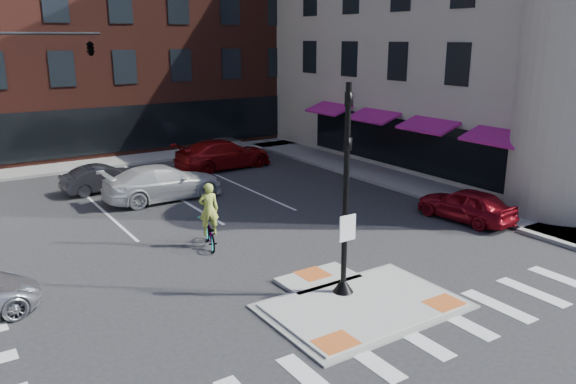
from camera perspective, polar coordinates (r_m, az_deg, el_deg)
ground at (r=16.35m, az=6.49°, el=-10.90°), size 120.00×120.00×0.00m
refuge_island at (r=16.15m, az=7.09°, el=-11.07°), size 5.40×4.65×0.13m
sidewalk_e at (r=30.19m, az=10.21°, el=1.50°), size 3.00×24.00×0.15m
sidewalk_n at (r=36.16m, az=-12.41°, el=3.68°), size 26.00×3.00×0.15m
building_n at (r=44.94m, az=-17.81°, el=15.48°), size 24.40×18.40×15.50m
building_e at (r=38.45m, az=21.39°, el=15.66°), size 21.90×23.90×17.70m
building_far_right at (r=67.75m, az=-17.97°, el=13.69°), size 12.00×12.00×12.00m
signal_pole at (r=15.74m, az=5.83°, el=-2.67°), size 0.60×0.60×5.98m
mast_arm_signal at (r=29.80m, az=-22.15°, el=12.39°), size 6.10×2.24×8.00m
red_sedan at (r=23.87m, az=17.64°, el=-1.21°), size 2.03×4.16×1.37m
white_pickup at (r=26.36m, az=-12.57°, el=0.95°), size 5.50×2.28×1.59m
bg_car_dark at (r=28.57m, az=-18.19°, el=1.35°), size 4.02×1.64×1.30m
bg_car_silver at (r=33.86m, az=-6.50°, el=4.40°), size 2.01×4.70×1.58m
bg_car_red at (r=32.13m, az=-6.56°, el=3.84°), size 5.73×2.55×1.63m
cyclist at (r=20.09m, az=-8.00°, el=-3.39°), size 1.18×2.00×2.35m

